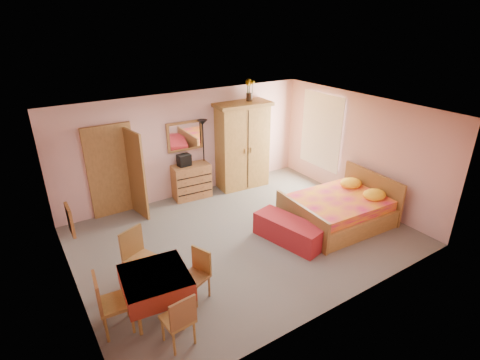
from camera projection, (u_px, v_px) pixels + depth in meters
floor at (244, 236)px, 7.80m from camera, size 6.50×6.50×0.00m
ceiling at (244, 114)px, 6.74m from camera, size 6.50×6.50×0.00m
wall_back at (188, 145)px, 9.18m from camera, size 6.50×0.10×2.60m
wall_front at (340, 239)px, 5.35m from camera, size 6.50×0.10×2.60m
wall_left at (65, 227)px, 5.65m from camera, size 0.10×5.00×2.60m
wall_right at (358, 149)px, 8.88m from camera, size 0.10×5.00×2.60m
doorway at (112, 172)px, 8.33m from camera, size 1.06×0.12×2.15m
window at (321, 131)px, 9.72m from camera, size 0.08×1.40×1.95m
picture_left at (70, 220)px, 5.04m from camera, size 0.04×0.32×0.42m
picture_back at (266, 121)px, 10.22m from camera, size 0.30×0.04×0.40m
chest_of_drawers at (192, 181)px, 9.29m from camera, size 0.95×0.53×0.87m
wall_mirror at (185, 136)px, 9.00m from camera, size 0.92×0.09×0.73m
stereo at (184, 160)px, 9.03m from camera, size 0.32×0.25×0.29m
floor_lamp at (204, 157)px, 9.35m from camera, size 0.29×0.29×1.92m
wardrobe at (242, 146)px, 9.68m from camera, size 1.49×0.85×2.24m
sunflower_vase at (249, 90)px, 9.26m from camera, size 0.23×0.23×0.54m
bed at (338, 203)px, 8.11m from camera, size 2.23×1.80×0.99m
bench at (288, 231)px, 7.54m from camera, size 0.85×1.53×0.48m
dining_table at (157, 293)px, 5.70m from camera, size 1.07×1.07×0.71m
chair_south at (177, 318)px, 5.12m from camera, size 0.43×0.43×0.87m
chair_north at (142, 259)px, 6.23m from camera, size 0.60×0.60×1.01m
chair_west at (115, 302)px, 5.32m from camera, size 0.49×0.49×0.98m
chair_east at (195, 276)px, 5.94m from camera, size 0.50×0.50×0.85m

